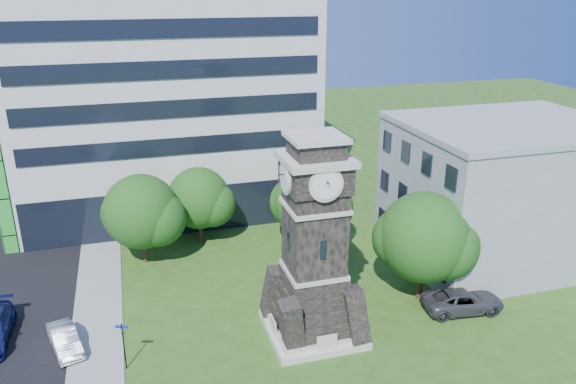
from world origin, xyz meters
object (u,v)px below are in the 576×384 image
object	(u,v)px
clock_tower	(314,253)
street_sign	(123,341)
car_street_mid	(65,340)
car_east_lot	(463,300)

from	to	relation	value
clock_tower	street_sign	xyz separation A→B (m)	(-10.87, -0.43, -3.50)
car_street_mid	car_east_lot	bearing A→B (deg)	-23.00
car_street_mid	street_sign	world-z (taller)	street_sign
car_east_lot	street_sign	distance (m)	20.87
clock_tower	car_east_lot	bearing A→B (deg)	-2.75
street_sign	clock_tower	bearing A→B (deg)	20.66
car_street_mid	car_east_lot	distance (m)	24.30
clock_tower	car_east_lot	xyz separation A→B (m)	(9.97, -0.48, -4.56)
car_street_mid	car_east_lot	size ratio (longest dim) A/B	0.74
car_street_mid	street_sign	xyz separation A→B (m)	(3.29, -2.79, 1.15)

